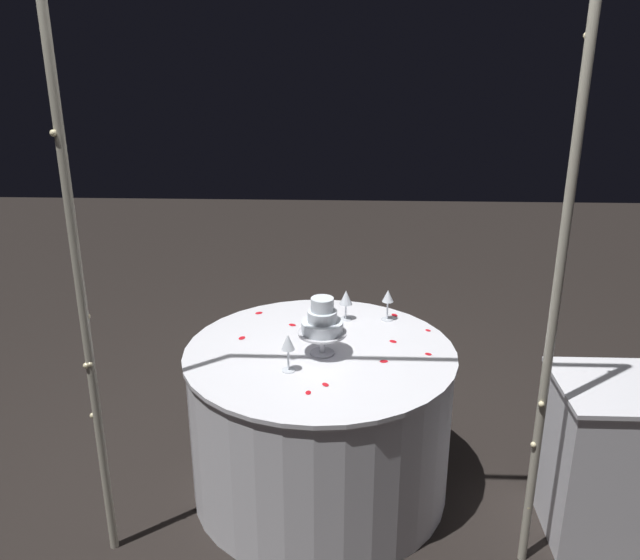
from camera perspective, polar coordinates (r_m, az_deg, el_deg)
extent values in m
plane|color=black|center=(3.46, 0.00, -17.16)|extent=(12.00, 12.00, 0.00)
cylinder|color=#B7B29E|center=(2.58, 19.52, -1.31)|extent=(0.04, 0.04, 2.41)
cylinder|color=#B7B29E|center=(2.65, -19.78, -0.75)|extent=(0.04, 0.04, 2.41)
sphere|color=#F9EAB2|center=(2.70, -19.25, -2.95)|extent=(0.02, 0.02, 0.02)
sphere|color=#F9EAB2|center=(2.75, 18.36, -10.03)|extent=(0.02, 0.02, 0.02)
sphere|color=#F9EAB2|center=(2.51, -21.81, 11.56)|extent=(0.02, 0.02, 0.02)
sphere|color=#F9EAB2|center=(3.03, 17.38, -17.98)|extent=(0.02, 0.02, 0.02)
sphere|color=#F9EAB2|center=(2.77, -19.33, -6.90)|extent=(0.02, 0.02, 0.02)
sphere|color=#F9EAB2|center=(2.43, 21.83, 18.79)|extent=(0.02, 0.02, 0.02)
sphere|color=#F9EAB2|center=(2.76, -19.03, -6.79)|extent=(0.02, 0.02, 0.02)
sphere|color=#F9EAB2|center=(2.85, 17.75, -13.25)|extent=(0.02, 0.02, 0.02)
sphere|color=#F9EAB2|center=(2.89, -18.82, -10.89)|extent=(0.02, 0.02, 0.02)
cylinder|color=white|center=(3.25, 0.00, -12.09)|extent=(1.22, 1.22, 0.72)
cylinder|color=white|center=(3.07, 0.00, -6.22)|extent=(1.25, 1.25, 0.02)
cube|color=white|center=(3.27, 23.19, -13.95)|extent=(0.48, 0.48, 0.71)
cube|color=white|center=(3.09, 24.12, -8.32)|extent=(0.50, 0.50, 0.02)
cylinder|color=silver|center=(3.03, 0.19, -6.23)|extent=(0.11, 0.11, 0.01)
cylinder|color=silver|center=(3.01, 0.19, -5.40)|extent=(0.02, 0.02, 0.09)
cylinder|color=silver|center=(2.99, 0.19, -4.53)|extent=(0.22, 0.22, 0.01)
cylinder|color=white|center=(2.98, 0.19, -4.00)|extent=(0.19, 0.19, 0.05)
cylinder|color=white|center=(2.96, 0.19, -3.10)|extent=(0.13, 0.13, 0.05)
cylinder|color=white|center=(2.94, 0.19, -2.11)|extent=(0.10, 0.10, 0.06)
cylinder|color=silver|center=(3.39, 2.20, -3.32)|extent=(0.06, 0.06, 0.00)
cylinder|color=silver|center=(3.37, 2.21, -2.68)|extent=(0.01, 0.01, 0.08)
cone|color=silver|center=(3.34, 2.23, -1.48)|extent=(0.06, 0.06, 0.07)
cylinder|color=silver|center=(3.40, 5.74, -3.35)|extent=(0.06, 0.06, 0.00)
cylinder|color=silver|center=(3.38, 5.77, -2.58)|extent=(0.01, 0.01, 0.10)
cone|color=silver|center=(3.35, 5.82, -1.35)|extent=(0.06, 0.06, 0.06)
cylinder|color=silver|center=(2.89, -2.70, -7.70)|extent=(0.06, 0.06, 0.00)
cylinder|color=silver|center=(2.87, -2.72, -6.80)|extent=(0.01, 0.01, 0.10)
cone|color=silver|center=(2.83, -2.75, -5.30)|extent=(0.06, 0.06, 0.07)
ellipsoid|color=red|center=(3.07, 9.23, -6.25)|extent=(0.04, 0.03, 0.00)
ellipsoid|color=red|center=(2.73, -1.01, -9.58)|extent=(0.03, 0.03, 0.00)
ellipsoid|color=red|center=(3.45, 6.38, -2.99)|extent=(0.04, 0.05, 0.00)
ellipsoid|color=red|center=(3.16, 0.38, -5.15)|extent=(0.03, 0.04, 0.00)
ellipsoid|color=red|center=(2.78, 0.47, -8.91)|extent=(0.04, 0.04, 0.00)
ellipsoid|color=red|center=(3.16, 6.25, -5.23)|extent=(0.04, 0.04, 0.00)
ellipsoid|color=red|center=(3.30, 9.20, -4.26)|extent=(0.03, 0.03, 0.00)
ellipsoid|color=red|center=(3.20, -6.68, -4.93)|extent=(0.04, 0.05, 0.00)
ellipsoid|color=red|center=(3.47, -5.24, -2.82)|extent=(0.05, 0.04, 0.00)
ellipsoid|color=red|center=(3.32, -2.37, -3.85)|extent=(0.05, 0.04, 0.00)
ellipsoid|color=red|center=(2.98, 5.48, -6.92)|extent=(0.04, 0.03, 0.00)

